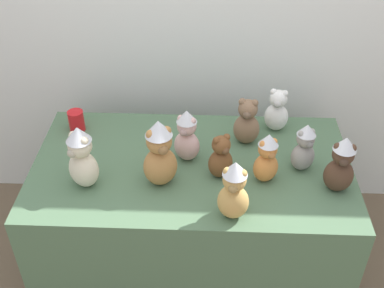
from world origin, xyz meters
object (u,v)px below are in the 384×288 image
at_px(display_table, 192,218).
at_px(teddy_bear_mocha, 247,123).
at_px(teddy_bear_snow, 277,111).
at_px(teddy_bear_honey, 234,191).
at_px(teddy_bear_ash, 304,148).
at_px(teddy_bear_cream, 82,158).
at_px(teddy_bear_chestnut, 221,158).
at_px(party_cup_red, 76,121).
at_px(teddy_bear_blush, 187,136).
at_px(teddy_bear_caramel, 160,154).
at_px(teddy_bear_cocoa, 341,165).
at_px(teddy_bear_ginger, 267,158).

xyz_separation_m(display_table, teddy_bear_mocha, (0.26, 0.19, 0.48)).
distance_m(teddy_bear_snow, teddy_bear_honey, 0.68).
height_order(teddy_bear_ash, teddy_bear_honey, teddy_bear_honey).
distance_m(teddy_bear_cream, teddy_bear_chestnut, 0.61).
relative_size(teddy_bear_mocha, teddy_bear_ash, 1.01).
distance_m(teddy_bear_honey, party_cup_red, 0.98).
bearing_deg(teddy_bear_blush, teddy_bear_honey, -40.98).
relative_size(display_table, teddy_bear_blush, 5.53).
bearing_deg(teddy_bear_chestnut, teddy_bear_caramel, 162.35).
relative_size(teddy_bear_honey, teddy_bear_cocoa, 1.01).
relative_size(teddy_bear_blush, teddy_bear_mocha, 1.08).
bearing_deg(teddy_bear_cocoa, teddy_bear_ash, 141.28).
bearing_deg(teddy_bear_ash, teddy_bear_caramel, 168.12).
bearing_deg(teddy_bear_blush, teddy_bear_ginger, -1.20).
height_order(teddy_bear_snow, party_cup_red, teddy_bear_snow).
bearing_deg(display_table, teddy_bear_ginger, -15.99).
bearing_deg(party_cup_red, teddy_bear_chestnut, -24.24).
relative_size(teddy_bear_snow, party_cup_red, 2.14).
bearing_deg(teddy_bear_ash, party_cup_red, 143.71).
height_order(display_table, teddy_bear_ash, teddy_bear_ash).
distance_m(teddy_bear_mocha, party_cup_red, 0.87).
bearing_deg(teddy_bear_honey, party_cup_red, 152.97).
distance_m(teddy_bear_chestnut, party_cup_red, 0.81).
distance_m(teddy_bear_cream, teddy_bear_honey, 0.67).
bearing_deg(teddy_bear_ginger, teddy_bear_honey, -146.31).
xyz_separation_m(teddy_bear_chestnut, teddy_bear_honey, (0.05, -0.26, 0.04)).
distance_m(teddy_bear_cocoa, party_cup_red, 1.31).
bearing_deg(party_cup_red, teddy_bear_cream, -72.09).
bearing_deg(teddy_bear_blush, teddy_bear_cream, -135.49).
height_order(teddy_bear_honey, teddy_bear_cocoa, teddy_bear_honey).
xyz_separation_m(teddy_bear_cream, teddy_bear_mocha, (0.73, 0.35, -0.04)).
bearing_deg(display_table, teddy_bear_chestnut, -29.30).
height_order(teddy_bear_ash, teddy_bear_chestnut, teddy_bear_ash).
relative_size(teddy_bear_ginger, teddy_bear_ash, 1.02).
bearing_deg(teddy_bear_ginger, teddy_bear_cream, 161.27).
xyz_separation_m(teddy_bear_caramel, teddy_bear_snow, (0.55, 0.44, -0.05)).
bearing_deg(teddy_bear_chestnut, teddy_bear_mocha, 33.55).
height_order(teddy_bear_caramel, teddy_bear_ginger, teddy_bear_caramel).
bearing_deg(teddy_bear_ash, teddy_bear_snow, 83.34).
distance_m(teddy_bear_blush, teddy_bear_cream, 0.49).
xyz_separation_m(teddy_bear_blush, party_cup_red, (-0.58, 0.21, -0.08)).
xyz_separation_m(teddy_bear_caramel, teddy_bear_honey, (0.31, -0.20, -0.02)).
bearing_deg(teddy_bear_mocha, display_table, -135.87).
bearing_deg(teddy_bear_ginger, teddy_bear_mocha, 81.25).
bearing_deg(teddy_bear_chestnut, teddy_bear_ginger, -36.33).
distance_m(display_table, party_cup_red, 0.78).
distance_m(teddy_bear_caramel, teddy_bear_chestnut, 0.28).
relative_size(display_table, party_cup_red, 13.71).
height_order(display_table, teddy_bear_honey, teddy_bear_honey).
height_order(display_table, teddy_bear_blush, teddy_bear_blush).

